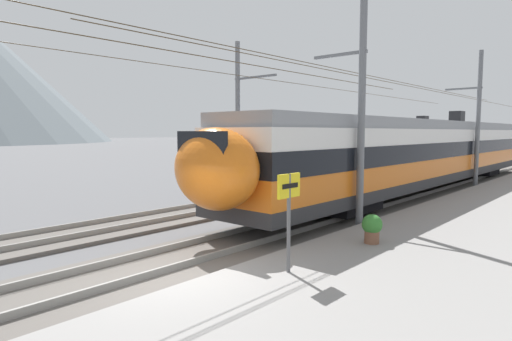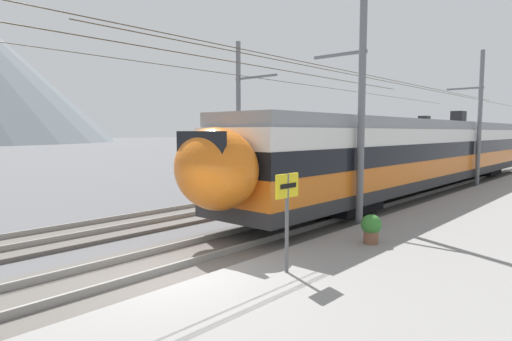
{
  "view_description": "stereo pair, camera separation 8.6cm",
  "coord_description": "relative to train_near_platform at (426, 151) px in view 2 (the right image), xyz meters",
  "views": [
    {
      "loc": [
        -5.51,
        -7.13,
        3.28
      ],
      "look_at": [
        6.32,
        3.35,
        1.85
      ],
      "focal_mm": 30.11,
      "sensor_mm": 36.0,
      "label": 1
    },
    {
      "loc": [
        -5.45,
        -7.2,
        3.28
      ],
      "look_at": [
        6.32,
        3.35,
        1.85
      ],
      "focal_mm": 30.11,
      "sensor_mm": 36.0,
      "label": 2
    }
  ],
  "objects": [
    {
      "name": "catenary_mast_far_side",
      "position": [
        -7.19,
        6.8,
        1.89
      ],
      "size": [
        44.95,
        2.68,
        7.84
      ],
      "color": "slate",
      "rests_on": "ground"
    },
    {
      "name": "train_near_platform",
      "position": [
        0.0,
        0.0,
        0.0
      ],
      "size": [
        32.11,
        3.03,
        4.27
      ],
      "color": "#2D2D30",
      "rests_on": "track_near"
    },
    {
      "name": "track_far",
      "position": [
        -17.67,
        4.61,
        -2.16
      ],
      "size": [
        120.0,
        3.0,
        0.28
      ],
      "color": "#5B5651",
      "rests_on": "ground"
    },
    {
      "name": "ground_plane",
      "position": [
        -17.67,
        -1.31,
        -2.23
      ],
      "size": [
        400.0,
        400.0,
        0.0
      ],
      "primitive_type": "plane",
      "color": "#565659"
    },
    {
      "name": "catenary_mast_mid",
      "position": [
        -10.38,
        -1.58,
        2.1
      ],
      "size": [
        44.95,
        1.99,
        8.41
      ],
      "color": "slate",
      "rests_on": "ground"
    },
    {
      "name": "train_far_track",
      "position": [
        7.26,
        4.61,
        -0.0
      ],
      "size": [
        28.19,
        2.95,
        4.27
      ],
      "color": "#2D2D30",
      "rests_on": "track_far"
    },
    {
      "name": "catenary_mast_east",
      "position": [
        3.34,
        -1.57,
        1.83
      ],
      "size": [
        44.95,
        1.99,
        7.8
      ],
      "color": "slate",
      "rests_on": "ground"
    },
    {
      "name": "track_near",
      "position": [
        -17.67,
        -0.0,
        -2.16
      ],
      "size": [
        120.0,
        3.0,
        0.28
      ],
      "color": "#5B5651",
      "rests_on": "ground"
    },
    {
      "name": "platform_sign",
      "position": [
        -16.13,
        -3.11,
        -0.37
      ],
      "size": [
        0.7,
        0.08,
        2.09
      ],
      "color": "#59595B",
      "rests_on": "platform_slab"
    },
    {
      "name": "platform_slab",
      "position": [
        -17.67,
        -5.1,
        -2.07
      ],
      "size": [
        120.0,
        6.31,
        0.33
      ],
      "primitive_type": "cube",
      "color": "gray",
      "rests_on": "ground"
    },
    {
      "name": "potted_plant_platform_edge",
      "position": [
        -12.79,
        -3.34,
        -1.46
      ],
      "size": [
        0.54,
        0.54,
        0.78
      ],
      "color": "brown",
      "rests_on": "platform_slab"
    }
  ]
}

